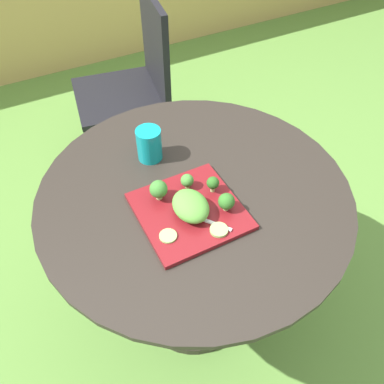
{
  "coord_description": "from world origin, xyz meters",
  "views": [
    {
      "loc": [
        -0.39,
        -0.73,
        1.59
      ],
      "look_at": [
        -0.03,
        -0.03,
        0.75
      ],
      "focal_mm": 37.51,
      "sensor_mm": 36.0,
      "label": 1
    }
  ],
  "objects_px": {
    "salad_plate": "(189,211)",
    "fork": "(201,219)",
    "drinking_glass": "(149,146)",
    "patio_chair": "(136,77)"
  },
  "relations": [
    {
      "from": "salad_plate",
      "to": "fork",
      "type": "xyz_separation_m",
      "value": [
        0.01,
        -0.05,
        0.01
      ]
    },
    {
      "from": "salad_plate",
      "to": "fork",
      "type": "bearing_deg",
      "value": -76.25
    },
    {
      "from": "salad_plate",
      "to": "fork",
      "type": "relative_size",
      "value": 2.12
    },
    {
      "from": "salad_plate",
      "to": "drinking_glass",
      "type": "bearing_deg",
      "value": 90.86
    },
    {
      "from": "salad_plate",
      "to": "drinking_glass",
      "type": "xyz_separation_m",
      "value": [
        -0.0,
        0.27,
        0.04
      ]
    },
    {
      "from": "drinking_glass",
      "to": "fork",
      "type": "bearing_deg",
      "value": -87.21
    },
    {
      "from": "drinking_glass",
      "to": "fork",
      "type": "height_order",
      "value": "drinking_glass"
    },
    {
      "from": "salad_plate",
      "to": "drinking_glass",
      "type": "distance_m",
      "value": 0.27
    },
    {
      "from": "patio_chair",
      "to": "salad_plate",
      "type": "height_order",
      "value": "patio_chair"
    },
    {
      "from": "patio_chair",
      "to": "salad_plate",
      "type": "distance_m",
      "value": 1.09
    }
  ]
}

